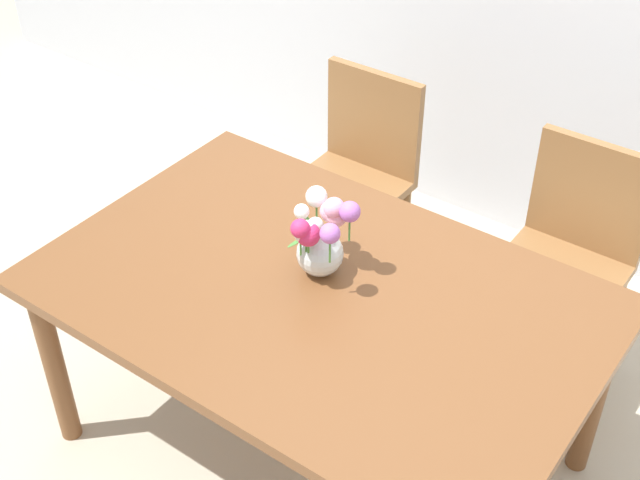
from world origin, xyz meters
TOP-DOWN VIEW (x-y plane):
  - ground_plane at (0.00, 0.00)m, footprint 12.00×12.00m
  - dining_table at (0.00, 0.00)m, footprint 1.65×1.07m
  - chair_left at (-0.45, 0.88)m, footprint 0.42×0.42m
  - chair_right at (0.45, 0.88)m, footprint 0.42×0.42m
  - flower_vase at (-0.04, 0.07)m, footprint 0.21×0.23m

SIDE VIEW (x-z plane):
  - ground_plane at x=0.00m, z-range 0.00..0.00m
  - chair_left at x=-0.45m, z-range 0.07..0.97m
  - chair_right at x=0.45m, z-range 0.07..0.97m
  - dining_table at x=0.00m, z-range 0.28..1.01m
  - flower_vase at x=-0.04m, z-range 0.73..0.99m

